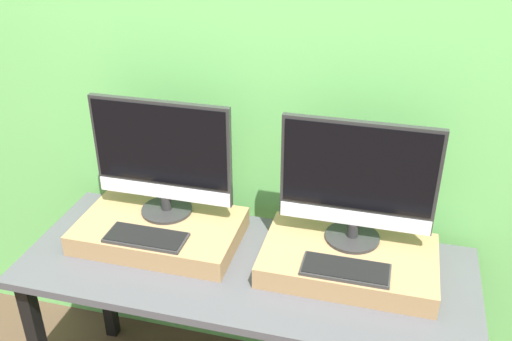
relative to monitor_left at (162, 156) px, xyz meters
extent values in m
cube|color=#66B75B|center=(0.36, 0.24, 0.23)|extent=(8.00, 0.04, 2.60)
cube|color=#47474C|center=(0.36, -0.14, -0.33)|extent=(1.62, 0.62, 0.03)
cube|color=black|center=(-0.39, 0.11, -0.71)|extent=(0.05, 0.05, 0.72)
cube|color=black|center=(1.10, 0.11, -0.71)|extent=(0.05, 0.05, 0.72)
cube|color=#99754C|center=(0.00, -0.08, -0.28)|extent=(0.60, 0.37, 0.08)
cylinder|color=#282828|center=(0.00, 0.00, -0.23)|extent=(0.20, 0.20, 0.01)
cylinder|color=#282828|center=(0.00, 0.00, -0.20)|extent=(0.04, 0.04, 0.05)
cube|color=#282828|center=(0.00, 0.00, 0.02)|extent=(0.53, 0.02, 0.39)
cube|color=black|center=(0.00, -0.01, 0.05)|extent=(0.51, 0.00, 0.31)
cube|color=silver|center=(0.00, -0.01, -0.14)|extent=(0.52, 0.00, 0.06)
cube|color=#2D2D2D|center=(0.00, -0.19, -0.23)|extent=(0.29, 0.12, 0.01)
cube|color=black|center=(0.00, -0.19, -0.23)|extent=(0.28, 0.11, 0.00)
cube|color=#99754C|center=(0.71, -0.08, -0.28)|extent=(0.60, 0.37, 0.08)
cylinder|color=#282828|center=(0.71, 0.00, -0.23)|extent=(0.20, 0.20, 0.01)
cylinder|color=#282828|center=(0.71, 0.00, -0.20)|extent=(0.04, 0.04, 0.05)
cube|color=#282828|center=(0.71, 0.00, 0.02)|extent=(0.53, 0.02, 0.39)
cube|color=black|center=(0.71, -0.01, 0.05)|extent=(0.51, 0.00, 0.31)
cube|color=silver|center=(0.71, -0.01, -0.14)|extent=(0.52, 0.00, 0.06)
cube|color=#2D2D2D|center=(0.71, -0.19, -0.23)|extent=(0.29, 0.12, 0.01)
cube|color=black|center=(0.71, -0.19, -0.23)|extent=(0.28, 0.11, 0.00)
camera|label=1|loc=(0.81, -1.71, 0.95)|focal=40.00mm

